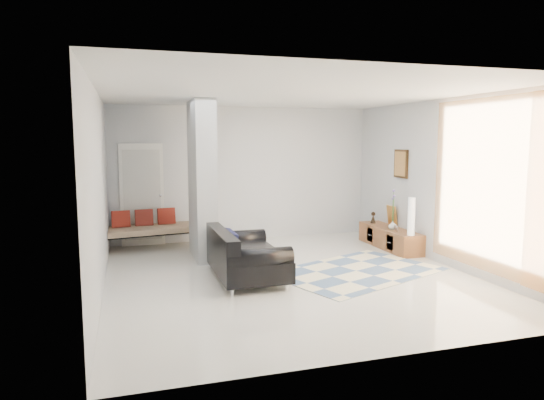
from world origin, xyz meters
name	(u,v)px	position (x,y,z in m)	size (l,w,h in m)	color
floor	(289,276)	(0.00, 0.00, 0.00)	(6.00, 6.00, 0.00)	white
ceiling	(290,93)	(0.00, 0.00, 2.80)	(6.00, 6.00, 0.00)	white
wall_back	(244,174)	(0.00, 3.00, 1.40)	(6.00, 6.00, 0.00)	silver
wall_front	(392,216)	(0.00, -3.00, 1.40)	(6.00, 6.00, 0.00)	silver
wall_left	(99,192)	(-2.75, 0.00, 1.40)	(6.00, 6.00, 0.00)	silver
wall_right	(443,182)	(2.75, 0.00, 1.40)	(6.00, 6.00, 0.00)	silver
partition_column	(202,180)	(-1.10, 1.60, 1.40)	(0.35, 1.20, 2.80)	#ABB0B2
hallway_door	(142,195)	(-2.10, 2.96, 1.02)	(0.85, 0.06, 2.04)	white
curtain	(488,185)	(2.67, -1.15, 1.45)	(2.55, 2.55, 0.00)	#FF9F43
wall_art	(401,164)	(2.72, 1.29, 1.65)	(0.04, 0.45, 0.55)	#3C2510
media_console	(390,238)	(2.52, 1.30, 0.20)	(0.45, 1.75, 0.80)	brown
loveseat	(243,256)	(-0.72, 0.04, 0.35)	(0.99, 1.68, 0.76)	silver
daybed	(153,228)	(-1.93, 2.59, 0.41)	(2.00, 1.08, 0.77)	black
area_rug	(356,271)	(1.12, -0.09, 0.01)	(2.62, 1.74, 0.01)	beige
cylinder_lamp	(411,216)	(2.50, 0.54, 0.74)	(0.13, 0.13, 0.68)	white
bronze_figurine	(373,218)	(2.47, 1.88, 0.52)	(0.12, 0.12, 0.23)	black
vase	(393,225)	(2.47, 1.11, 0.48)	(0.16, 0.16, 0.17)	white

